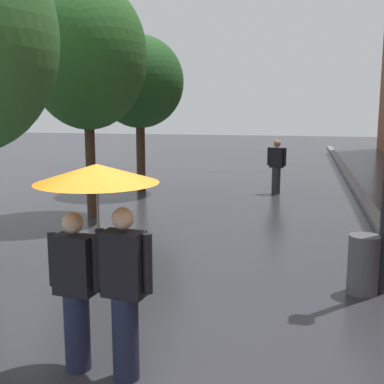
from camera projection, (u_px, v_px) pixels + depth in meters
The scene contains 7 objects.
ground_plane at pixel (149, 374), 5.02m from camera, with size 80.00×80.00×0.00m, color #2D2D33.
kerb_strip at pixel (364, 199), 13.97m from camera, with size 0.30×36.00×0.12m, color slate.
street_tree_1 at pixel (87, 56), 11.49m from camera, with size 2.78×2.78×5.50m.
street_tree_2 at pixel (140, 83), 15.02m from camera, with size 2.66×2.66×4.72m.
couple_under_umbrella at pixel (99, 235), 4.79m from camera, with size 1.18×1.18×2.12m.
litter_bin at pixel (363, 264), 7.11m from camera, with size 0.44×0.44×0.85m, color #4C4C51.
pedestrian_walking_midground at pixel (276, 167), 15.06m from camera, with size 0.57×0.32×1.63m.
Camera 1 is at (1.41, -4.43, 2.66)m, focal length 46.78 mm.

